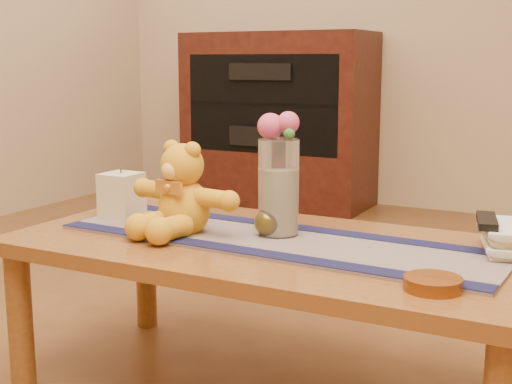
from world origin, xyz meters
The scene contains 28 objects.
coffee_table_top centered at (0.00, 0.00, 0.43)m, with size 1.40×0.70×0.04m, color brown.
table_leg_fl centered at (-0.64, -0.29, 0.21)m, with size 0.07×0.07×0.41m, color brown.
table_leg_bl centered at (-0.64, 0.29, 0.21)m, with size 0.07×0.07×0.41m, color brown.
persian_runner centered at (0.01, 0.00, 0.45)m, with size 1.20×0.35×0.01m, color #192046.
runner_border_near centered at (0.00, -0.14, 0.46)m, with size 1.20×0.06×0.00m, color #121337.
runner_border_far centered at (0.01, 0.15, 0.46)m, with size 1.20×0.06×0.00m, color #121337.
teddy_bear centered at (-0.26, -0.04, 0.58)m, with size 0.35×0.29×0.24m, color gold, non-canonical shape.
pillar_candle centered at (-0.54, 0.05, 0.52)m, with size 0.11×0.11×0.13m, color beige.
candle_wick centered at (-0.54, 0.05, 0.59)m, with size 0.00×0.00×0.01m, color black.
glass_vase centered at (-0.01, 0.05, 0.59)m, with size 0.11×0.11×0.26m, color silver.
potpourri_fill centered at (-0.01, 0.05, 0.55)m, with size 0.09×0.09×0.18m, color beige.
rose_left centered at (-0.03, 0.04, 0.75)m, with size 0.07×0.07×0.07m, color #C3456F.
rose_right centered at (0.02, 0.06, 0.76)m, with size 0.06×0.06×0.06m, color #C3456F.
blue_flower_back centered at (0.00, 0.09, 0.75)m, with size 0.04×0.04×0.04m, color #5066AD.
blue_flower_side centered at (-0.04, 0.07, 0.74)m, with size 0.04×0.04×0.04m, color #5066AD.
leaf_sprig centered at (0.03, 0.03, 0.74)m, with size 0.03×0.03×0.03m, color #33662D.
bronze_ball centered at (-0.02, 0.02, 0.50)m, with size 0.07×0.07×0.07m, color #51461B.
book_bottom centered at (0.52, 0.15, 0.46)m, with size 0.17×0.22×0.02m, color beige.
book_lower centered at (0.53, 0.14, 0.48)m, with size 0.16×0.22×0.02m, color beige.
book_upper centered at (0.51, 0.15, 0.50)m, with size 0.17×0.22×0.02m, color beige.
book_top centered at (0.53, 0.15, 0.52)m, with size 0.16×0.22×0.02m, color beige.
tv_remote centered at (0.52, 0.14, 0.54)m, with size 0.04×0.16×0.02m, color black.
amber_dish centered at (0.48, -0.20, 0.46)m, with size 0.12×0.12×0.03m, color #BF5914.
media_cabinet centered at (-1.20, 2.48, 0.55)m, with size 1.20×0.50×1.10m, color black.
cabinet_cavity centered at (-1.20, 2.25, 0.66)m, with size 1.02×0.03×0.61m, color black.
cabinet_shelf centered at (-1.20, 2.33, 0.66)m, with size 1.02×0.20×0.03m, color black.
stereo_upper centered at (-1.20, 2.35, 0.86)m, with size 0.42×0.28×0.10m, color black.
stereo_lower centered at (-1.20, 2.35, 0.46)m, with size 0.42×0.28×0.12m, color black.
Camera 1 is at (0.82, -1.63, 0.92)m, focal length 49.66 mm.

